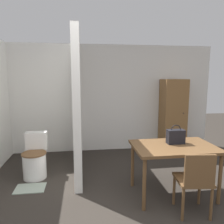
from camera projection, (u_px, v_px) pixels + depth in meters
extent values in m
cube|color=white|center=(104.00, 99.00, 5.22)|extent=(5.25, 0.12, 2.50)
cube|color=white|center=(78.00, 104.00, 4.10)|extent=(0.12, 2.00, 2.50)
cube|color=brown|center=(174.00, 147.00, 3.19)|extent=(1.19, 0.79, 0.04)
cylinder|color=brown|center=(144.00, 184.00, 2.85)|extent=(0.05, 0.05, 0.72)
cylinder|color=brown|center=(220.00, 179.00, 2.99)|extent=(0.05, 0.05, 0.72)
cylinder|color=brown|center=(133.00, 165.00, 3.50)|extent=(0.05, 0.05, 0.72)
cylinder|color=brown|center=(195.00, 161.00, 3.65)|extent=(0.05, 0.05, 0.72)
cube|color=brown|center=(193.00, 180.00, 2.80)|extent=(0.46, 0.46, 0.04)
cube|color=brown|center=(200.00, 170.00, 2.58)|extent=(0.37, 0.07, 0.39)
cylinder|color=brown|center=(174.00, 190.00, 3.00)|extent=(0.04, 0.04, 0.43)
cylinder|color=brown|center=(199.00, 190.00, 3.01)|extent=(0.04, 0.04, 0.43)
cylinder|color=brown|center=(183.00, 204.00, 2.66)|extent=(0.04, 0.04, 0.43)
cylinder|color=brown|center=(211.00, 204.00, 2.66)|extent=(0.04, 0.04, 0.43)
cylinder|color=white|center=(35.00, 166.00, 3.81)|extent=(0.39, 0.39, 0.43)
cylinder|color=brown|center=(34.00, 154.00, 3.77)|extent=(0.42, 0.42, 0.02)
cube|color=white|center=(37.00, 141.00, 4.01)|extent=(0.37, 0.18, 0.33)
cube|color=black|center=(176.00, 137.00, 3.27)|extent=(0.26, 0.13, 0.21)
torus|color=black|center=(176.00, 130.00, 3.25)|extent=(0.15, 0.01, 0.15)
cube|color=brown|center=(173.00, 115.00, 5.19)|extent=(0.54, 0.47, 1.71)
sphere|color=black|center=(184.00, 113.00, 4.96)|extent=(0.02, 0.02, 0.02)
cube|color=#99A899|center=(30.00, 188.00, 3.46)|extent=(0.46, 0.33, 0.01)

